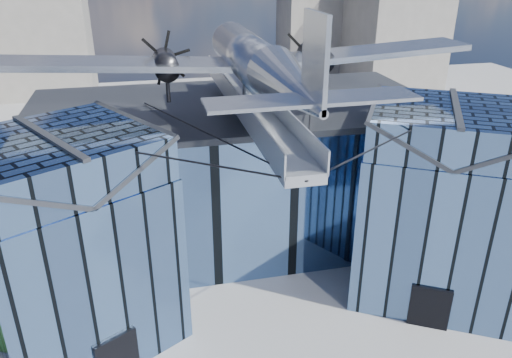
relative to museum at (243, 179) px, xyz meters
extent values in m
plane|color=gray|center=(0.00, -5.82, -5.54)|extent=(120.00, 120.00, 0.00)
cube|color=#4A6996|center=(0.00, 3.18, -0.79)|extent=(28.00, 14.00, 9.50)
cube|color=#2A2C32|center=(0.00, 3.18, 4.16)|extent=(28.00, 14.00, 0.40)
cube|color=#4A6996|center=(-10.50, -6.82, -0.79)|extent=(11.79, 11.43, 9.50)
cube|color=#4A6996|center=(-10.50, -6.82, 5.06)|extent=(11.56, 11.20, 2.20)
cube|color=#2A2C32|center=(-12.45, -7.94, 5.06)|extent=(7.98, 9.23, 2.40)
cube|color=#2A2C32|center=(-8.55, -5.69, 5.06)|extent=(7.98, 9.23, 2.40)
cube|color=#2A2C32|center=(-10.50, -6.82, 6.21)|extent=(4.30, 7.10, 0.18)
cube|color=black|center=(-8.48, -10.33, -4.24)|extent=(2.03, 1.32, 2.60)
cube|color=black|center=(-6.60, -4.57, -0.79)|extent=(0.34, 0.34, 9.50)
cube|color=#4A6996|center=(10.50, -6.82, -0.79)|extent=(11.79, 11.43, 9.50)
cube|color=#4A6996|center=(10.50, -6.82, 5.06)|extent=(11.56, 11.20, 2.20)
cube|color=#2A2C32|center=(8.55, -5.69, 5.06)|extent=(7.98, 9.23, 2.40)
cube|color=#2A2C32|center=(12.45, -7.94, 5.06)|extent=(7.98, 9.23, 2.40)
cube|color=#2A2C32|center=(10.50, -6.82, 6.21)|extent=(4.30, 7.10, 0.18)
cube|color=black|center=(8.48, -10.33, -4.24)|extent=(2.03, 1.32, 2.60)
cube|color=black|center=(6.60, -4.57, -0.79)|extent=(0.34, 0.34, 9.50)
cube|color=#A0A5AE|center=(0.00, -2.32, 5.56)|extent=(1.80, 21.00, 0.50)
cube|color=#A0A5AE|center=(-0.90, -2.32, 6.21)|extent=(0.08, 21.00, 1.10)
cube|color=#A0A5AE|center=(0.90, -2.32, 6.21)|extent=(0.08, 21.00, 1.10)
cylinder|color=#A0A5AE|center=(0.00, 7.18, 4.89)|extent=(0.44, 0.44, 1.35)
cylinder|color=#A0A5AE|center=(0.00, 1.18, 4.89)|extent=(0.44, 0.44, 1.35)
cylinder|color=#A0A5AE|center=(0.00, -2.82, 4.89)|extent=(0.44, 0.44, 1.35)
cylinder|color=#A0A5AE|center=(0.00, -1.82, 6.51)|extent=(0.70, 0.70, 1.40)
cylinder|color=black|center=(-5.25, -9.82, 5.86)|extent=(10.55, 6.08, 0.69)
cylinder|color=black|center=(5.25, -9.82, 5.86)|extent=(10.55, 6.08, 0.69)
cylinder|color=black|center=(-3.00, -4.32, 5.01)|extent=(6.09, 17.04, 1.19)
cylinder|color=black|center=(3.00, -4.32, 5.01)|extent=(6.09, 17.04, 1.19)
cylinder|color=#A7ADB4|center=(0.00, -1.82, 8.46)|extent=(2.50, 11.00, 2.50)
sphere|color=#A7ADB4|center=(0.00, 3.68, 8.46)|extent=(2.50, 2.50, 2.50)
cube|color=black|center=(0.00, 2.68, 9.15)|extent=(1.60, 1.40, 0.50)
cone|color=#A7ADB4|center=(0.00, -10.82, 8.76)|extent=(2.50, 7.00, 2.50)
cube|color=#A7ADB4|center=(0.00, -13.12, 10.36)|extent=(0.18, 2.40, 3.40)
cube|color=#A7ADB4|center=(0.00, -13.02, 8.96)|extent=(8.00, 1.80, 0.14)
cube|color=#A7ADB4|center=(-7.00, -0.82, 8.16)|extent=(14.00, 3.20, 1.08)
cylinder|color=black|center=(-4.60, -0.22, 7.91)|extent=(1.44, 3.20, 1.44)
cone|color=black|center=(-4.60, 1.58, 7.91)|extent=(0.70, 0.70, 0.70)
cube|color=black|center=(-4.60, 1.73, 7.91)|extent=(1.05, 0.06, 3.33)
cube|color=black|center=(-4.60, 1.73, 7.91)|extent=(2.53, 0.06, 2.53)
cube|color=black|center=(-4.60, 1.73, 7.91)|extent=(3.33, 0.06, 1.05)
cylinder|color=black|center=(-4.60, -0.82, 6.69)|extent=(0.24, 0.24, 1.75)
cube|color=#A7ADB4|center=(7.00, -0.82, 8.16)|extent=(14.00, 3.20, 1.08)
cylinder|color=black|center=(4.60, -0.22, 7.91)|extent=(1.44, 3.20, 1.44)
cone|color=black|center=(4.60, 1.58, 7.91)|extent=(0.70, 0.70, 0.70)
cube|color=black|center=(4.60, 1.73, 7.91)|extent=(1.05, 0.06, 3.33)
cube|color=black|center=(4.60, 1.73, 7.91)|extent=(2.53, 0.06, 2.53)
cube|color=black|center=(4.60, 1.73, 7.91)|extent=(3.33, 0.06, 1.05)
cylinder|color=black|center=(4.60, -0.82, 6.69)|extent=(0.24, 0.24, 1.75)
cube|color=slate|center=(32.00, 42.18, 3.46)|extent=(12.00, 14.00, 18.00)
cube|color=slate|center=(-20.00, 49.18, 1.46)|extent=(14.00, 10.00, 14.00)
camera|label=1|loc=(-6.02, -29.97, 13.89)|focal=35.00mm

